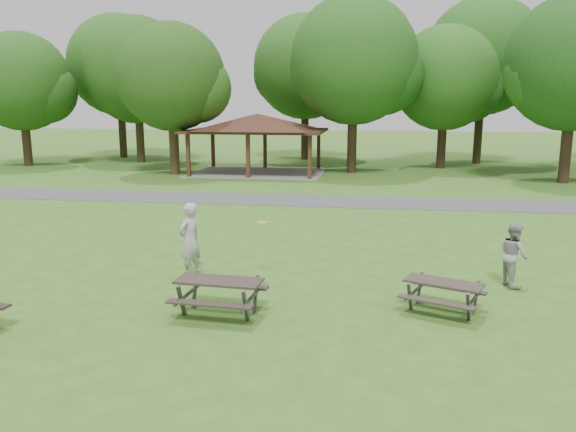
# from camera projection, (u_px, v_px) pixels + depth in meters

# --- Properties ---
(ground) EXTENTS (160.00, 160.00, 0.00)m
(ground) POSITION_uv_depth(u_px,v_px,m) (216.00, 308.00, 12.37)
(ground) COLOR #36641C
(ground) RESTS_ON ground
(asphalt_path) EXTENTS (120.00, 3.20, 0.02)m
(asphalt_path) POSITION_uv_depth(u_px,v_px,m) (299.00, 200.00, 25.94)
(asphalt_path) COLOR #454547
(asphalt_path) RESTS_ON ground
(pavilion) EXTENTS (8.60, 7.01, 3.76)m
(pavilion) POSITION_uv_depth(u_px,v_px,m) (257.00, 125.00, 35.61)
(pavilion) COLOR #342113
(pavilion) RESTS_ON ground
(tree_row_b) EXTENTS (7.14, 6.80, 9.28)m
(tree_row_b) POSITION_uv_depth(u_px,v_px,m) (23.00, 85.00, 39.03)
(tree_row_b) COLOR #2F1E15
(tree_row_b) RESTS_ON ground
(tree_row_c) EXTENTS (8.19, 7.80, 10.67)m
(tree_row_c) POSITION_uv_depth(u_px,v_px,m) (138.00, 73.00, 41.23)
(tree_row_c) COLOR #2F1F15
(tree_row_c) RESTS_ON ground
(tree_row_d) EXTENTS (6.93, 6.60, 9.27)m
(tree_row_d) POSITION_uv_depth(u_px,v_px,m) (173.00, 80.00, 34.35)
(tree_row_d) COLOR #322416
(tree_row_d) RESTS_ON ground
(tree_row_e) EXTENTS (8.40, 8.00, 11.02)m
(tree_row_e) POSITION_uv_depth(u_px,v_px,m) (355.00, 64.00, 34.98)
(tree_row_e) COLOR black
(tree_row_e) RESTS_ON ground
(tree_row_f) EXTENTS (7.35, 7.00, 9.55)m
(tree_row_f) POSITION_uv_depth(u_px,v_px,m) (446.00, 81.00, 37.68)
(tree_row_f) COLOR black
(tree_row_f) RESTS_ON ground
(tree_row_g) EXTENTS (7.77, 7.40, 10.25)m
(tree_row_g) POSITION_uv_depth(u_px,v_px,m) (576.00, 67.00, 30.42)
(tree_row_g) COLOR black
(tree_row_g) RESTS_ON ground
(tree_deep_a) EXTENTS (8.40, 8.00, 11.38)m
(tree_deep_a) POSITION_uv_depth(u_px,v_px,m) (120.00, 68.00, 44.94)
(tree_deep_a) COLOR black
(tree_deep_a) RESTS_ON ground
(tree_deep_b) EXTENTS (8.40, 8.00, 11.13)m
(tree_deep_b) POSITION_uv_depth(u_px,v_px,m) (307.00, 70.00, 43.29)
(tree_deep_b) COLOR black
(tree_deep_b) RESTS_ON ground
(tree_deep_c) EXTENTS (8.82, 8.40, 11.90)m
(tree_deep_c) POSITION_uv_depth(u_px,v_px,m) (485.00, 60.00, 40.32)
(tree_deep_c) COLOR black
(tree_deep_c) RESTS_ON ground
(picnic_table_middle) EXTENTS (1.92, 1.59, 0.79)m
(picnic_table_middle) POSITION_uv_depth(u_px,v_px,m) (219.00, 288.00, 11.91)
(picnic_table_middle) COLOR #2D2520
(picnic_table_middle) RESTS_ON ground
(picnic_table_far) EXTENTS (1.99, 1.81, 0.70)m
(picnic_table_far) POSITION_uv_depth(u_px,v_px,m) (443.00, 289.00, 12.05)
(picnic_table_far) COLOR #312823
(picnic_table_far) RESTS_ON ground
(frisbee_in_flight) EXTENTS (0.34, 0.34, 0.02)m
(frisbee_in_flight) POSITION_uv_depth(u_px,v_px,m) (262.00, 222.00, 14.12)
(frisbee_in_flight) COLOR yellow
(frisbee_in_flight) RESTS_ON ground
(frisbee_thrower) EXTENTS (0.72, 0.84, 1.96)m
(frisbee_thrower) POSITION_uv_depth(u_px,v_px,m) (190.00, 240.00, 14.37)
(frisbee_thrower) COLOR #ADAEB0
(frisbee_thrower) RESTS_ON ground
(frisbee_catcher) EXTENTS (0.78, 0.90, 1.58)m
(frisbee_catcher) POSITION_uv_depth(u_px,v_px,m) (514.00, 255.00, 13.74)
(frisbee_catcher) COLOR #9F9EA1
(frisbee_catcher) RESTS_ON ground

